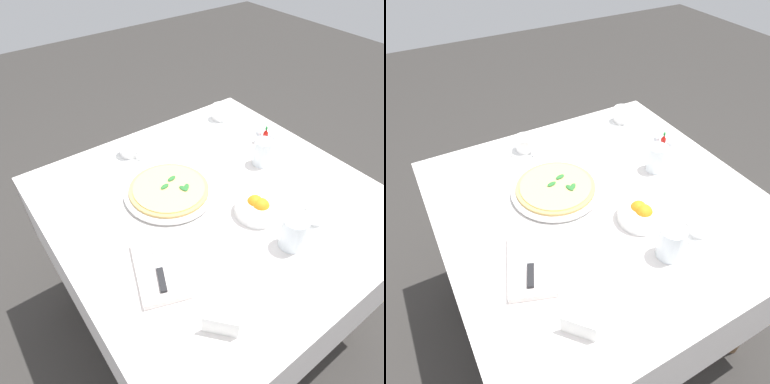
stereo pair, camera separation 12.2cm
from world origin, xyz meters
TOP-DOWN VIEW (x-y plane):
  - ground_plane at (0.00, 0.00)m, footprint 8.00×8.00m
  - dining_table at (0.00, 0.00)m, footprint 1.06×1.06m
  - pizza_plate at (0.11, 0.11)m, footprint 0.31×0.31m
  - pizza at (0.11, 0.11)m, footprint 0.28×0.28m
  - coffee_cup_near_right at (0.40, 0.11)m, footprint 0.13×0.13m
  - coffee_cup_far_left at (0.40, -0.35)m, footprint 0.13×0.13m
  - coffee_cup_near_left at (-0.27, -0.19)m, footprint 0.13×0.13m
  - water_glass_left_edge at (-0.29, -0.05)m, footprint 0.08×0.08m
  - water_glass_right_edge at (0.05, -0.27)m, footprint 0.07×0.07m
  - napkin_folded at (-0.14, 0.32)m, footprint 0.25×0.20m
  - dinner_knife at (-0.14, 0.32)m, footprint 0.19×0.09m
  - citrus_bowl at (-0.14, -0.07)m, footprint 0.15×0.15m
  - hot_sauce_bottle at (0.14, -0.37)m, footprint 0.02×0.02m
  - salt_shaker at (0.16, -0.36)m, footprint 0.03×0.03m
  - pepper_shaker at (0.11, -0.38)m, footprint 0.03×0.03m
  - menu_card at (-0.38, 0.30)m, footprint 0.07×0.06m

SIDE VIEW (x-z plane):
  - ground_plane at x=0.00m, z-range 0.00..0.00m
  - dining_table at x=0.00m, z-range 0.23..0.96m
  - napkin_folded at x=-0.14m, z-range 0.73..0.75m
  - pizza_plate at x=0.11m, z-range 0.73..0.75m
  - dinner_knife at x=-0.14m, z-range 0.75..0.76m
  - pizza at x=0.11m, z-range 0.74..0.76m
  - salt_shaker at x=0.16m, z-range 0.72..0.78m
  - pepper_shaker at x=0.11m, z-range 0.72..0.78m
  - citrus_bowl at x=-0.14m, z-range 0.72..0.79m
  - coffee_cup_near_left at x=-0.27m, z-range 0.72..0.79m
  - menu_card at x=-0.38m, z-range 0.73..0.79m
  - coffee_cup_near_right at x=0.40m, z-range 0.72..0.79m
  - coffee_cup_far_left at x=0.40m, z-range 0.72..0.79m
  - hot_sauce_bottle at x=0.14m, z-range 0.72..0.80m
  - water_glass_right_edge at x=0.05m, z-range 0.72..0.82m
  - water_glass_left_edge at x=-0.29m, z-range 0.72..0.83m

